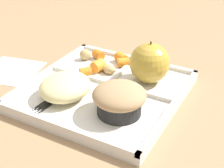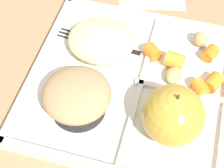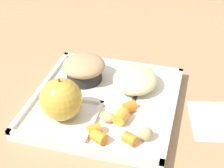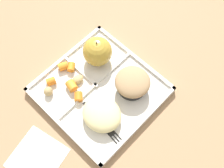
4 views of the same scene
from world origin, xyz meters
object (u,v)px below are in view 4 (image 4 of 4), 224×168
Objects in this scene: plastic_fork at (104,125)px; green_apple at (97,51)px; lunch_tray at (100,90)px; bran_muffin at (132,83)px.

green_apple is at bearing 139.37° from plastic_fork.
green_apple is 0.62× the size of plastic_fork.
lunch_tray is 2.09× the size of plastic_fork.
green_apple reaches higher than plastic_fork.
bran_muffin is at bearing -0.00° from green_apple.
lunch_tray is 3.15× the size of bran_muffin.
bran_muffin is 0.66× the size of plastic_fork.
plastic_fork is at bearing -39.36° from lunch_tray.
green_apple is 0.93× the size of bran_muffin.
lunch_tray is at bearing 140.64° from plastic_fork.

